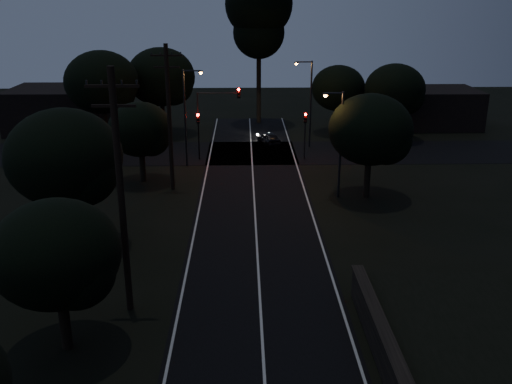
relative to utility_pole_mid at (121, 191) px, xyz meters
name	(u,v)px	position (x,y,z in m)	size (l,w,h in m)	color
road_surface	(254,192)	(6.00, 16.12, -5.73)	(60.00, 70.00, 0.03)	black
utility_pole_mid	(121,191)	(0.00, 0.00, 0.00)	(2.20, 0.30, 11.00)	black
utility_pole_far	(169,116)	(0.00, 17.00, -0.25)	(2.20, 0.30, 10.50)	black
tree_left_b	(60,257)	(-1.82, -3.10, -1.62)	(5.00, 5.00, 6.36)	black
tree_left_c	(68,160)	(-4.28, 6.87, -0.59)	(6.31, 6.31, 7.97)	black
tree_left_d	(142,131)	(-2.33, 18.90, -1.77)	(4.84, 4.84, 6.13)	black
tree_far_nw	(163,79)	(-2.76, 34.86, -0.10)	(6.88, 6.88, 8.71)	black
tree_far_w	(104,84)	(-7.76, 30.86, -0.02)	(6.90, 6.90, 8.80)	black
tree_far_ne	(340,90)	(15.19, 34.89, -1.27)	(5.47, 5.47, 6.91)	black
tree_far_e	(397,91)	(20.21, 31.88, -0.94)	(5.83, 5.83, 7.40)	black
tree_right_a	(374,132)	(14.20, 14.88, -0.97)	(5.79, 5.79, 7.36)	black
tall_pine	(259,13)	(7.00, 40.00, 5.99)	(7.15, 7.15, 16.26)	black
building_left	(61,109)	(-14.00, 37.00, -3.54)	(10.00, 8.00, 4.40)	black
building_right	(433,107)	(26.00, 38.00, -3.74)	(9.00, 7.00, 4.00)	black
signal_left	(198,127)	(1.40, 24.99, -2.90)	(0.28, 0.35, 4.10)	black
signal_right	(305,127)	(10.60, 24.99, -2.90)	(0.28, 0.35, 4.10)	black
signal_mast	(218,110)	(3.09, 24.99, -1.40)	(3.70, 0.35, 6.25)	black
streetlight_a	(187,111)	(0.69, 23.00, -1.10)	(1.66, 0.26, 8.00)	black
streetlight_b	(309,98)	(11.31, 29.00, -1.10)	(1.66, 0.26, 8.00)	black
streetlight_c	(339,137)	(11.83, 15.00, -1.39)	(1.46, 0.26, 7.50)	black
car	(269,138)	(7.72, 30.26, -5.16)	(1.38, 3.42, 1.17)	black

